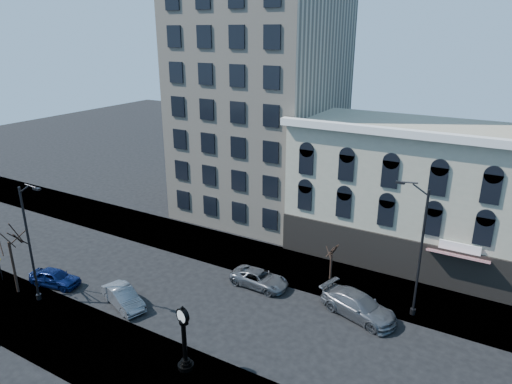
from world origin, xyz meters
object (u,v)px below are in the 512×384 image
Objects in this scene: street_lamp_near at (30,213)px; car_near_b at (123,297)px; car_near_a at (55,278)px; street_clock at (184,341)px.

street_lamp_near is 9.00m from car_near_b.
car_near_a is (-1.50, 2.06, -6.65)m from street_lamp_near.
car_near_b is at bearing 24.14° from street_lamp_near.
street_clock is 14.71m from street_lamp_near.
street_lamp_near is (-13.73, 0.37, 5.28)m from street_clock.
street_lamp_near reaches higher than street_clock.
street_lamp_near is at bearing -166.23° from street_clock.
car_near_a is at bearing -173.77° from street_clock.
street_lamp_near is at bearing -156.25° from car_near_a.
car_near_a is 0.95× the size of car_near_b.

